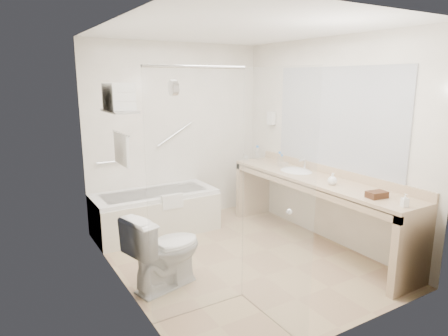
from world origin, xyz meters
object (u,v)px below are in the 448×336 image
bathtub (156,212)px  vanity_counter (316,194)px  toilet (165,250)px  water_bottle_left (257,154)px  amenity_basket (377,195)px

bathtub → vanity_counter: bearing=-42.4°
vanity_counter → toilet: vanity_counter is taller
vanity_counter → water_bottle_left: bearing=90.0°
amenity_basket → bathtub: bearing=122.1°
bathtub → toilet: (-0.45, -1.41, 0.10)m
water_bottle_left → toilet: bearing=-148.0°
toilet → amenity_basket: amenity_basket is taller
toilet → water_bottle_left: (1.97, 1.23, 0.57)m
vanity_counter → amenity_basket: (-0.07, -0.92, 0.24)m
bathtub → vanity_counter: 2.09m
bathtub → amenity_basket: amenity_basket is taller
bathtub → water_bottle_left: water_bottle_left is taller
water_bottle_left → amenity_basket: bearing=-91.9°
amenity_basket → water_bottle_left: water_bottle_left is taller
vanity_counter → amenity_basket: vanity_counter is taller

